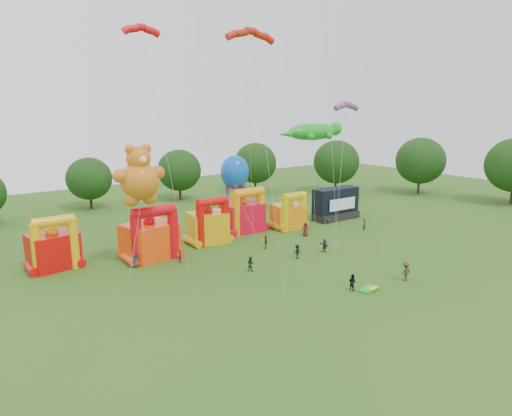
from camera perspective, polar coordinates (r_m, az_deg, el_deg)
ground at (r=41.93m, az=16.32°, el=-12.67°), size 160.00×160.00×0.00m
tree_ring at (r=39.19m, az=15.11°, el=-4.58°), size 123.27×125.37×12.07m
bouncy_castle_0 at (r=54.91m, az=-23.97°, el=-4.59°), size 5.38×4.58×6.15m
bouncy_castle_1 at (r=54.85m, az=-13.00°, el=-3.65°), size 6.66×5.83×6.61m
bouncy_castle_2 at (r=59.93m, az=-5.94°, el=-2.12°), size 5.27×4.48×6.25m
bouncy_castle_3 at (r=64.92m, az=-1.60°, el=-0.84°), size 5.84×4.86×6.51m
bouncy_castle_4 at (r=67.09m, az=4.19°, el=-0.75°), size 5.07×4.40×5.45m
stage_trailer at (r=73.26m, az=9.93°, el=0.50°), size 7.84×3.18×5.04m
teddy_bear_kite at (r=49.77m, az=-14.64°, el=-0.47°), size 6.46×6.39×13.77m
gecko_kite at (r=71.30m, az=7.23°, el=5.15°), size 13.06×7.37×15.14m
octopus_kite at (r=62.90m, az=-2.07°, el=2.23°), size 3.96×9.82×11.03m
parafoil_kites at (r=49.98m, az=4.66°, el=4.81°), size 28.31×13.60×25.91m
diamond_kites at (r=48.54m, az=3.69°, el=10.87°), size 24.36×20.73×43.26m
folded_kite_bundle at (r=46.38m, az=13.90°, el=-9.83°), size 2.17×1.43×0.31m
spectator_0 at (r=52.67m, az=-14.88°, el=-6.37°), size 0.89×0.70×1.61m
spectator_1 at (r=53.08m, az=-9.45°, el=-5.96°), size 0.59×0.69×1.60m
spectator_2 at (r=49.91m, az=-0.72°, el=-6.98°), size 0.89×0.98×1.64m
spectator_3 at (r=54.06m, az=5.18°, el=-5.44°), size 1.15×0.72×1.70m
spectator_4 at (r=57.58m, az=1.22°, el=-4.25°), size 0.96×1.03×1.71m
spectator_5 at (r=56.71m, az=8.54°, el=-4.67°), size 0.58×1.59×1.69m
spectator_6 at (r=63.27m, az=6.20°, el=-2.67°), size 1.12×1.06×1.92m
spectator_7 at (r=67.38m, az=13.40°, el=-2.03°), size 0.77×0.62×1.85m
spectator_8 at (r=45.88m, az=11.94°, el=-9.06°), size 0.71×0.86×1.64m
spectator_9 at (r=49.65m, az=18.19°, el=-7.53°), size 1.33×0.84×1.98m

